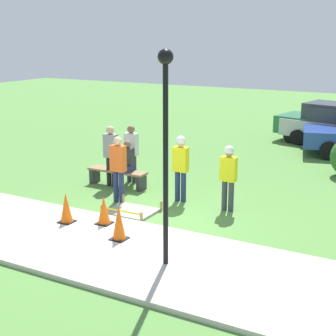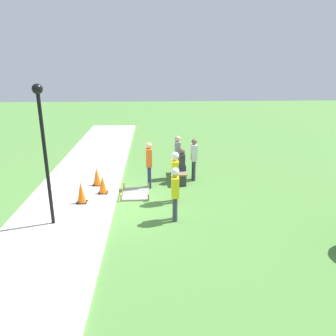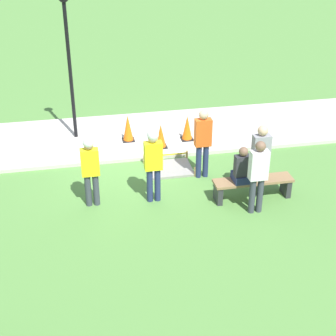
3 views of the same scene
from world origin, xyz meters
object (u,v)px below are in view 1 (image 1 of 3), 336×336
object	(u,v)px
traffic_cone_near_patch	(66,208)
worker_supervisor	(228,173)
bystander_in_white_shirt	(111,152)
bystander_in_orange_shirt	(118,165)
lamppost_near	(166,129)
worker_assistant	(181,162)
parked_car_green	(336,124)
park_bench	(117,175)
person_seated_on_bench	(127,159)
traffic_cone_sidewalk_edge	(119,223)
traffic_cone_far_patch	(104,210)
bystander_in_gray_shirt	(131,150)

from	to	relation	value
traffic_cone_near_patch	worker_supervisor	world-z (taller)	worker_supervisor
bystander_in_white_shirt	bystander_in_orange_shirt	bearing A→B (deg)	-47.94
bystander_in_orange_shirt	lamppost_near	distance (m)	4.48
worker_assistant	parked_car_green	bearing A→B (deg)	77.33
bystander_in_orange_shirt	lamppost_near	size ratio (longest dim) A/B	0.44
worker_supervisor	bystander_in_white_shirt	xyz separation A→B (m)	(-3.83, 0.36, 0.03)
park_bench	person_seated_on_bench	distance (m)	0.59
person_seated_on_bench	traffic_cone_sidewalk_edge	bearing A→B (deg)	-59.19
traffic_cone_far_patch	worker_supervisor	size ratio (longest dim) A/B	0.39
traffic_cone_far_patch	lamppost_near	size ratio (longest dim) A/B	0.17
traffic_cone_far_patch	park_bench	xyz separation A→B (m)	(-1.63, 2.93, -0.08)
bystander_in_orange_shirt	worker_assistant	bearing A→B (deg)	32.90
worker_assistant	parked_car_green	xyz separation A→B (m)	(2.12, 9.44, -0.23)
person_seated_on_bench	bystander_in_gray_shirt	xyz separation A→B (m)	(-0.18, 0.52, 0.14)
bystander_in_orange_shirt	bystander_in_gray_shirt	bearing A→B (deg)	112.74
worker_assistant	traffic_cone_far_patch	bearing A→B (deg)	-104.11
traffic_cone_near_patch	traffic_cone_sidewalk_edge	size ratio (longest dim) A/B	0.94
park_bench	bystander_in_white_shirt	world-z (taller)	bystander_in_white_shirt
parked_car_green	worker_supervisor	bearing A→B (deg)	-82.39
park_bench	bystander_in_white_shirt	size ratio (longest dim) A/B	1.03
park_bench	bystander_in_orange_shirt	distance (m)	1.67
traffic_cone_near_patch	worker_assistant	xyz separation A→B (m)	(1.48, 2.92, 0.62)
traffic_cone_far_patch	bystander_in_white_shirt	bearing A→B (deg)	122.02
park_bench	lamppost_near	xyz separation A→B (m)	(3.90, -4.08, 2.37)
bystander_in_gray_shirt	traffic_cone_near_patch	bearing A→B (deg)	-80.19
park_bench	parked_car_green	bearing A→B (deg)	64.19
worker_assistant	bystander_in_orange_shirt	bearing A→B (deg)	-147.10
traffic_cone_sidewalk_edge	parked_car_green	size ratio (longest dim) A/B	0.15
park_bench	person_seated_on_bench	size ratio (longest dim) A/B	2.09
traffic_cone_near_patch	parked_car_green	world-z (taller)	parked_car_green
traffic_cone_sidewalk_edge	bystander_in_orange_shirt	xyz separation A→B (m)	(-1.56, 2.29, 0.55)
worker_supervisor	lamppost_near	world-z (taller)	lamppost_near
traffic_cone_near_patch	worker_assistant	bearing A→B (deg)	63.21
traffic_cone_sidewalk_edge	worker_assistant	world-z (taller)	worker_assistant
worker_assistant	bystander_in_gray_shirt	xyz separation A→B (m)	(-2.14, 0.91, -0.09)
bystander_in_orange_shirt	traffic_cone_far_patch	bearing A→B (deg)	-66.50
bystander_in_orange_shirt	lamppost_near	bearing A→B (deg)	-43.32
traffic_cone_near_patch	worker_assistant	world-z (taller)	worker_assistant
traffic_cone_far_patch	traffic_cone_sidewalk_edge	xyz separation A→B (m)	(0.83, -0.60, 0.05)
bystander_in_white_shirt	parked_car_green	bearing A→B (deg)	63.61
park_bench	parked_car_green	distance (m)	10.11
person_seated_on_bench	traffic_cone_far_patch	bearing A→B (deg)	-66.30
bystander_in_orange_shirt	worker_supervisor	bearing A→B (deg)	16.09
person_seated_on_bench	park_bench	bearing A→B (deg)	-171.09
worker_supervisor	person_seated_on_bench	bearing A→B (deg)	171.74
parked_car_green	bystander_in_orange_shirt	bearing A→B (deg)	-96.79
person_seated_on_bench	bystander_in_orange_shirt	distance (m)	1.42
traffic_cone_near_patch	bystander_in_gray_shirt	xyz separation A→B (m)	(-0.66, 3.84, 0.53)
traffic_cone_near_patch	park_bench	xyz separation A→B (m)	(-0.80, 3.27, -0.10)
bystander_in_white_shirt	lamppost_near	world-z (taller)	lamppost_near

